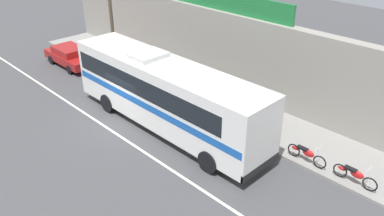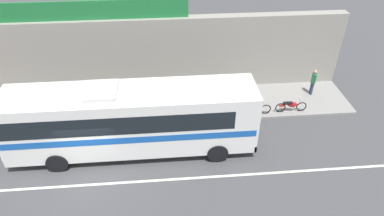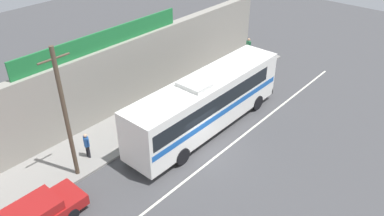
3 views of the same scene
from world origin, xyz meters
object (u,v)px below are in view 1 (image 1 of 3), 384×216
(pedestrian_near_shop, at_px, (135,60))
(pedestrian_by_curb, at_px, (230,96))
(motorcycle_black, at_px, (306,154))
(intercity_bus, at_px, (164,91))
(parked_car, at_px, (70,56))
(motorcycle_purple, at_px, (354,175))
(motorcycle_red, at_px, (262,133))
(utility_pole, at_px, (111,15))

(pedestrian_near_shop, distance_m, pedestrian_by_curb, 8.17)
(motorcycle_black, xyz_separation_m, pedestrian_near_shop, (-13.55, 0.84, 0.49))
(intercity_bus, bearing_deg, parked_car, 175.76)
(parked_car, relative_size, motorcycle_purple, 2.39)
(parked_car, height_order, pedestrian_near_shop, pedestrian_near_shop)
(pedestrian_near_shop, bearing_deg, motorcycle_red, -4.26)
(motorcycle_black, bearing_deg, utility_pole, 179.45)
(motorcycle_black, bearing_deg, parked_car, -175.34)
(parked_car, xyz_separation_m, pedestrian_by_curb, (12.67, 2.57, 0.41))
(motorcycle_black, bearing_deg, motorcycle_purple, 1.96)
(motorcycle_red, xyz_separation_m, pedestrian_near_shop, (-11.14, 0.83, 0.49))
(motorcycle_purple, xyz_separation_m, pedestrian_by_curb, (-7.55, 1.02, 0.58))
(motorcycle_purple, height_order, motorcycle_red, same)
(utility_pole, bearing_deg, motorcycle_purple, -0.23)
(intercity_bus, height_order, motorcycle_black, intercity_bus)
(intercity_bus, height_order, parked_car, intercity_bus)
(intercity_bus, distance_m, motorcycle_purple, 9.45)
(parked_car, xyz_separation_m, utility_pole, (3.27, 1.61, 3.20))
(parked_car, bearing_deg, motorcycle_red, 5.40)
(pedestrian_near_shop, height_order, pedestrian_by_curb, pedestrian_by_curb)
(motorcycle_purple, distance_m, pedestrian_near_shop, 15.75)
(motorcycle_black, distance_m, motorcycle_red, 2.40)
(parked_car, bearing_deg, motorcycle_purple, 4.37)
(utility_pole, height_order, pedestrian_near_shop, utility_pole)
(parked_car, relative_size, utility_pole, 0.61)
(parked_car, relative_size, motorcycle_red, 2.29)
(parked_car, xyz_separation_m, motorcycle_purple, (20.22, 1.55, -0.17))
(intercity_bus, distance_m, parked_car, 11.31)
(intercity_bus, xyz_separation_m, parked_car, (-11.20, 0.83, -1.33))
(motorcycle_black, bearing_deg, pedestrian_by_curb, 168.49)
(intercity_bus, relative_size, motorcycle_purple, 6.41)
(pedestrian_by_curb, bearing_deg, utility_pole, -174.21)
(intercity_bus, bearing_deg, motorcycle_black, 18.58)
(utility_pole, relative_size, pedestrian_by_curb, 4.24)
(utility_pole, xyz_separation_m, pedestrian_near_shop, (1.23, 0.70, -2.88))
(pedestrian_near_shop, bearing_deg, pedestrian_by_curb, 1.81)
(parked_car, height_order, utility_pole, utility_pole)
(intercity_bus, relative_size, utility_pole, 1.64)
(intercity_bus, relative_size, pedestrian_near_shop, 7.60)
(parked_car, distance_m, utility_pole, 4.85)
(parked_car, height_order, motorcycle_purple, parked_car)
(motorcycle_black, xyz_separation_m, pedestrian_by_curb, (-5.38, 1.10, 0.58))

